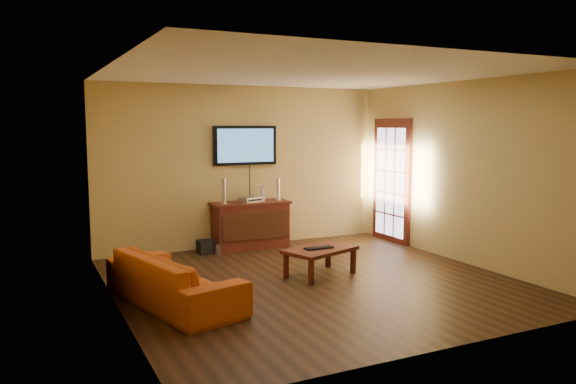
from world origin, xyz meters
TOP-DOWN VIEW (x-y plane):
  - ground_plane at (0.00, 0.00)m, footprint 5.00×5.00m
  - room_walls at (0.00, 0.62)m, footprint 5.00×5.00m
  - french_door at (2.46, 1.70)m, footprint 0.07×1.02m
  - media_console at (0.01, 2.24)m, footprint 1.31×0.50m
  - television at (0.01, 2.45)m, footprint 1.11×0.08m
  - coffee_table at (0.21, 0.22)m, footprint 1.11×0.87m
  - sofa at (-1.89, -0.11)m, footprint 1.07×2.09m
  - speaker_left at (-0.46, 2.23)m, footprint 0.11×0.11m
  - speaker_right at (0.52, 2.24)m, footprint 0.10×0.10m
  - av_receiver at (0.01, 2.26)m, footprint 0.41×0.34m
  - game_console at (0.24, 2.27)m, footprint 0.08×0.18m
  - subwoofer at (-0.81, 2.17)m, footprint 0.24×0.24m
  - bottle at (-0.71, 1.82)m, footprint 0.07×0.07m
  - keyboard at (0.18, 0.20)m, footprint 0.40×0.16m

SIDE VIEW (x-z plane):
  - ground_plane at x=0.00m, z-range 0.00..0.00m
  - bottle at x=-0.71m, z-range -0.01..0.21m
  - subwoofer at x=-0.81m, z-range 0.00..0.22m
  - coffee_table at x=0.21m, z-range 0.14..0.52m
  - sofa at x=-1.89m, z-range 0.00..0.78m
  - media_console at x=0.01m, z-range 0.00..0.78m
  - keyboard at x=0.18m, z-range 0.38..0.41m
  - av_receiver at x=0.01m, z-range 0.78..0.86m
  - game_console at x=0.24m, z-range 0.78..1.02m
  - speaker_right at x=0.52m, z-range 0.76..1.13m
  - speaker_left at x=-0.46m, z-range 0.76..1.17m
  - french_door at x=2.46m, z-range -0.06..2.16m
  - room_walls at x=0.00m, z-range -0.81..4.19m
  - television at x=0.01m, z-range 1.38..2.03m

